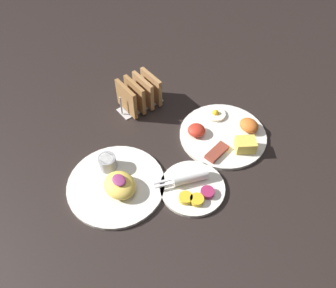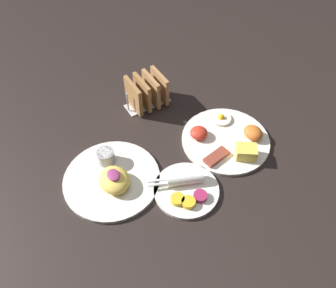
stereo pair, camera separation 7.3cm
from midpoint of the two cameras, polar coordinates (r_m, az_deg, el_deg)
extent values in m
plane|color=black|center=(0.93, -4.07, -3.36)|extent=(3.00, 3.00, 0.00)
cylinder|color=silver|center=(1.00, 7.46, 1.51)|extent=(0.26, 0.26, 0.01)
cube|color=#E5C64C|center=(0.95, 11.20, -0.23)|extent=(0.07, 0.07, 0.04)
ellipsoid|color=#C66023|center=(1.01, 11.94, 3.11)|extent=(0.06, 0.05, 0.03)
cylinder|color=#F4EACC|center=(1.04, 6.26, 5.09)|extent=(0.06, 0.06, 0.01)
sphere|color=yellow|center=(1.04, 6.29, 5.32)|extent=(0.02, 0.02, 0.02)
ellipsoid|color=red|center=(0.97, 2.85, 2.33)|extent=(0.05, 0.05, 0.03)
cube|color=brown|center=(0.93, 6.32, -1.52)|extent=(0.04, 0.08, 0.01)
cylinder|color=silver|center=(0.87, 1.86, -7.73)|extent=(0.17, 0.17, 0.01)
cylinder|color=gold|center=(0.84, 0.59, -9.50)|extent=(0.04, 0.04, 0.01)
cylinder|color=gold|center=(0.84, 2.77, -9.66)|extent=(0.04, 0.04, 0.01)
cylinder|color=#99234C|center=(0.85, 4.43, -8.53)|extent=(0.04, 0.04, 0.01)
cylinder|color=white|center=(0.87, 1.47, -5.82)|extent=(0.07, 0.10, 0.03)
cube|color=silver|center=(0.85, -3.11, -7.25)|extent=(0.02, 0.05, 0.00)
cube|color=silver|center=(0.86, -3.31, -6.61)|extent=(0.02, 0.05, 0.00)
cylinder|color=silver|center=(0.90, -11.35, -7.03)|extent=(0.26, 0.26, 0.01)
ellipsoid|color=#EAC651|center=(0.86, -10.81, -7.16)|extent=(0.10, 0.08, 0.04)
ellipsoid|color=#8C3366|center=(0.84, -11.03, -6.30)|extent=(0.04, 0.03, 0.01)
cylinder|color=#99999E|center=(0.91, -12.74, -3.28)|extent=(0.05, 0.05, 0.04)
cylinder|color=white|center=(0.90, -12.92, -2.66)|extent=(0.04, 0.04, 0.01)
cube|color=#B7B7BC|center=(1.09, -6.79, 6.73)|extent=(0.06, 0.15, 0.01)
cube|color=olive|center=(1.04, -9.26, 7.64)|extent=(0.10, 0.01, 0.10)
cube|color=olive|center=(1.05, -7.77, 8.39)|extent=(0.10, 0.01, 0.10)
cube|color=#A07244|center=(1.06, -6.31, 9.11)|extent=(0.10, 0.01, 0.10)
cube|color=#9F7244|center=(1.08, -4.88, 9.82)|extent=(0.10, 0.01, 0.10)
cylinder|color=#B7B7BC|center=(1.04, -10.18, 6.54)|extent=(0.01, 0.00, 0.07)
cylinder|color=#B7B7BC|center=(1.09, -3.88, 9.70)|extent=(0.01, 0.01, 0.07)
camera|label=1|loc=(0.04, -92.25, -2.63)|focal=35.00mm
camera|label=2|loc=(0.04, 87.75, 2.63)|focal=35.00mm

